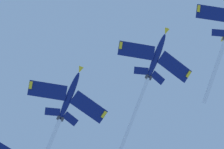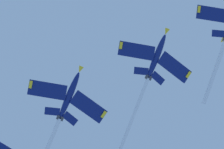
% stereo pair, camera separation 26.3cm
% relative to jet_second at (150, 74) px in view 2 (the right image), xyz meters
% --- Properties ---
extents(jet_second, '(24.18, 26.56, 15.98)m').
position_rel_jet_second_xyz_m(jet_second, '(0.00, 0.00, 0.00)').
color(jet_second, navy).
extents(jet_third, '(21.53, 23.25, 14.13)m').
position_rel_jet_second_xyz_m(jet_third, '(3.71, -21.82, -7.80)').
color(jet_third, navy).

